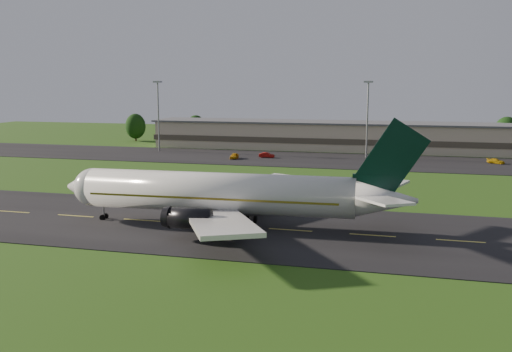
% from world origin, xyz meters
% --- Properties ---
extents(ground, '(360.00, 360.00, 0.00)m').
position_xyz_m(ground, '(0.00, 0.00, 0.00)').
color(ground, '#204611').
rests_on(ground, ground).
extents(taxiway, '(220.00, 30.00, 0.10)m').
position_xyz_m(taxiway, '(0.00, 0.00, 0.05)').
color(taxiway, black).
rests_on(taxiway, ground).
extents(apron, '(260.00, 30.00, 0.10)m').
position_xyz_m(apron, '(0.00, 72.00, 0.05)').
color(apron, black).
rests_on(apron, ground).
extents(airliner, '(51.29, 42.15, 15.57)m').
position_xyz_m(airliner, '(-9.50, 0.03, 4.66)').
color(airliner, white).
rests_on(airliner, ground).
extents(terminal, '(145.00, 16.00, 8.40)m').
position_xyz_m(terminal, '(6.40, 96.18, 3.99)').
color(terminal, '#C0AC93').
rests_on(terminal, ground).
extents(light_mast_west, '(2.40, 1.20, 20.35)m').
position_xyz_m(light_mast_west, '(-55.00, 80.00, 12.74)').
color(light_mast_west, gray).
rests_on(light_mast_west, ground).
extents(light_mast_centre, '(2.40, 1.20, 20.35)m').
position_xyz_m(light_mast_centre, '(5.00, 80.00, 12.74)').
color(light_mast_centre, gray).
rests_on(light_mast_centre, ground).
extents(tree_line, '(195.90, 8.95, 10.79)m').
position_xyz_m(tree_line, '(37.73, 105.42, 5.15)').
color(tree_line, black).
rests_on(tree_line, ground).
extents(service_vehicle_a, '(2.07, 4.47, 1.48)m').
position_xyz_m(service_vehicle_a, '(-28.40, 68.21, 0.84)').
color(service_vehicle_a, '#CB8D0B').
rests_on(service_vehicle_a, apron).
extents(service_vehicle_b, '(4.21, 1.62, 1.37)m').
position_xyz_m(service_vehicle_b, '(-20.63, 72.42, 0.78)').
color(service_vehicle_b, maroon).
rests_on(service_vehicle_b, apron).
extents(service_vehicle_c, '(3.58, 5.72, 1.47)m').
position_xyz_m(service_vehicle_c, '(11.35, 70.69, 0.84)').
color(service_vehicle_c, white).
rests_on(service_vehicle_c, apron).
extents(service_vehicle_d, '(4.55, 3.43, 1.23)m').
position_xyz_m(service_vehicle_d, '(36.90, 75.78, 0.71)').
color(service_vehicle_d, gold).
rests_on(service_vehicle_d, apron).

